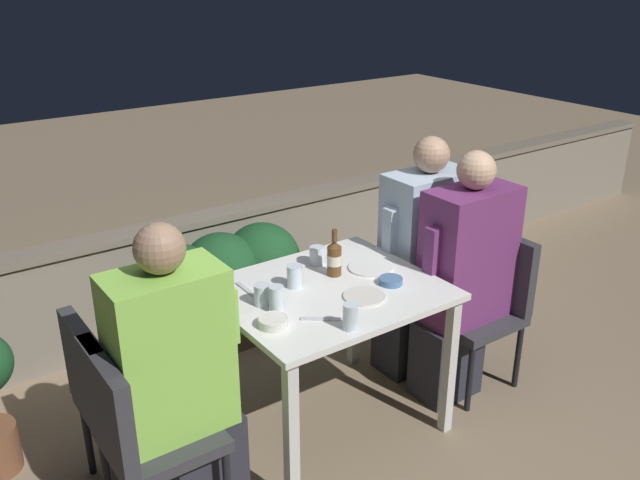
{
  "coord_description": "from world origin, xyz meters",
  "views": [
    {
      "loc": [
        -1.64,
        -2.26,
        2.16
      ],
      "look_at": [
        0.0,
        0.06,
        0.98
      ],
      "focal_mm": 38.0,
      "sensor_mm": 36.0,
      "label": 1
    }
  ],
  "objects_px": {
    "chair_left_near": "(136,426)",
    "chair_left_far": "(114,392)",
    "person_purple_stripe": "(462,278)",
    "person_blue_shirt": "(421,257)",
    "beer_bottle": "(334,258)",
    "person_green_blouse": "(180,377)",
    "chair_right_near": "(486,296)",
    "chair_right_far": "(444,275)"
  },
  "relations": [
    {
      "from": "chair_left_near",
      "to": "chair_left_far",
      "type": "bearing_deg",
      "value": 88.64
    },
    {
      "from": "person_purple_stripe",
      "to": "person_blue_shirt",
      "type": "relative_size",
      "value": 1.0
    },
    {
      "from": "beer_bottle",
      "to": "chair_left_far",
      "type": "bearing_deg",
      "value": 177.92
    },
    {
      "from": "person_green_blouse",
      "to": "chair_left_near",
      "type": "bearing_deg",
      "value": 180.0
    },
    {
      "from": "person_purple_stripe",
      "to": "beer_bottle",
      "type": "xyz_separation_m",
      "value": [
        -0.63,
        0.25,
        0.19
      ]
    },
    {
      "from": "chair_right_near",
      "to": "beer_bottle",
      "type": "xyz_separation_m",
      "value": [
        -0.82,
        0.25,
        0.34
      ]
    },
    {
      "from": "chair_right_near",
      "to": "beer_bottle",
      "type": "bearing_deg",
      "value": 163.29
    },
    {
      "from": "person_green_blouse",
      "to": "chair_right_near",
      "type": "height_order",
      "value": "person_green_blouse"
    },
    {
      "from": "person_blue_shirt",
      "to": "person_green_blouse",
      "type": "bearing_deg",
      "value": -169.48
    },
    {
      "from": "chair_left_far",
      "to": "person_purple_stripe",
      "type": "height_order",
      "value": "person_purple_stripe"
    },
    {
      "from": "chair_left_far",
      "to": "chair_left_near",
      "type": "bearing_deg",
      "value": -91.36
    },
    {
      "from": "chair_right_near",
      "to": "beer_bottle",
      "type": "distance_m",
      "value": 0.92
    },
    {
      "from": "chair_right_far",
      "to": "chair_left_near",
      "type": "bearing_deg",
      "value": -171.54
    },
    {
      "from": "person_purple_stripe",
      "to": "person_blue_shirt",
      "type": "distance_m",
      "value": 0.31
    },
    {
      "from": "beer_bottle",
      "to": "person_green_blouse",
      "type": "bearing_deg",
      "value": -166.34
    },
    {
      "from": "chair_right_near",
      "to": "chair_right_far",
      "type": "height_order",
      "value": "same"
    },
    {
      "from": "person_green_blouse",
      "to": "chair_left_far",
      "type": "distance_m",
      "value": 0.35
    },
    {
      "from": "chair_left_near",
      "to": "beer_bottle",
      "type": "xyz_separation_m",
      "value": [
        1.1,
        0.22,
        0.34
      ]
    },
    {
      "from": "chair_right_near",
      "to": "beer_bottle",
      "type": "height_order",
      "value": "beer_bottle"
    },
    {
      "from": "chair_left_near",
      "to": "person_blue_shirt",
      "type": "distance_m",
      "value": 1.77
    },
    {
      "from": "person_blue_shirt",
      "to": "person_purple_stripe",
      "type": "bearing_deg",
      "value": -90.97
    },
    {
      "from": "person_purple_stripe",
      "to": "chair_right_far",
      "type": "xyz_separation_m",
      "value": [
        0.2,
        0.31,
        -0.15
      ]
    },
    {
      "from": "chair_right_far",
      "to": "beer_bottle",
      "type": "relative_size",
      "value": 3.59
    },
    {
      "from": "person_green_blouse",
      "to": "person_blue_shirt",
      "type": "distance_m",
      "value": 1.57
    },
    {
      "from": "person_purple_stripe",
      "to": "person_blue_shirt",
      "type": "bearing_deg",
      "value": 89.03
    },
    {
      "from": "chair_left_near",
      "to": "person_purple_stripe",
      "type": "relative_size",
      "value": 0.63
    },
    {
      "from": "chair_left_near",
      "to": "chair_right_far",
      "type": "height_order",
      "value": "same"
    },
    {
      "from": "chair_left_near",
      "to": "chair_left_far",
      "type": "xyz_separation_m",
      "value": [
        0.01,
        0.26,
        0.0
      ]
    },
    {
      "from": "chair_right_near",
      "to": "person_blue_shirt",
      "type": "relative_size",
      "value": 0.63
    },
    {
      "from": "chair_right_near",
      "to": "person_green_blouse",
      "type": "bearing_deg",
      "value": 179.16
    },
    {
      "from": "person_purple_stripe",
      "to": "chair_right_far",
      "type": "distance_m",
      "value": 0.4
    },
    {
      "from": "beer_bottle",
      "to": "chair_right_far",
      "type": "bearing_deg",
      "value": 4.55
    },
    {
      "from": "chair_left_near",
      "to": "person_blue_shirt",
      "type": "bearing_deg",
      "value": 9.38
    },
    {
      "from": "person_purple_stripe",
      "to": "person_blue_shirt",
      "type": "height_order",
      "value": "person_blue_shirt"
    },
    {
      "from": "chair_left_far",
      "to": "chair_right_far",
      "type": "xyz_separation_m",
      "value": [
        1.92,
        0.03,
        0.0
      ]
    },
    {
      "from": "chair_left_near",
      "to": "person_blue_shirt",
      "type": "xyz_separation_m",
      "value": [
        1.74,
        0.29,
        0.16
      ]
    },
    {
      "from": "person_green_blouse",
      "to": "person_purple_stripe",
      "type": "bearing_deg",
      "value": -0.94
    },
    {
      "from": "beer_bottle",
      "to": "person_blue_shirt",
      "type": "bearing_deg",
      "value": 5.92
    },
    {
      "from": "person_purple_stripe",
      "to": "beer_bottle",
      "type": "distance_m",
      "value": 0.7
    },
    {
      "from": "person_green_blouse",
      "to": "chair_left_far",
      "type": "relative_size",
      "value": 1.55
    },
    {
      "from": "person_blue_shirt",
      "to": "beer_bottle",
      "type": "xyz_separation_m",
      "value": [
        -0.63,
        -0.07,
        0.18
      ]
    },
    {
      "from": "person_green_blouse",
      "to": "person_purple_stripe",
      "type": "height_order",
      "value": "person_purple_stripe"
    }
  ]
}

